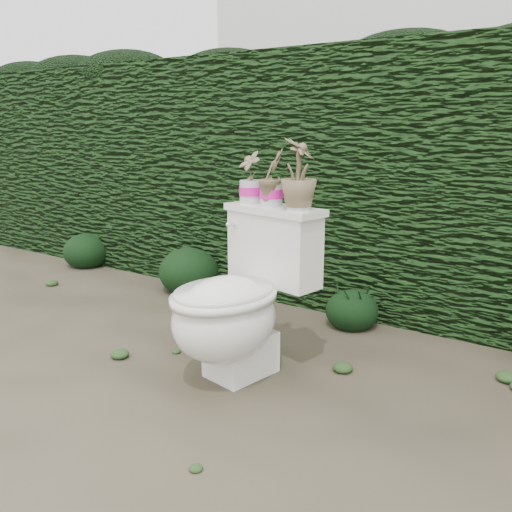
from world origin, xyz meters
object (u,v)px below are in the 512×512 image
Objects in this scene: toilet at (238,303)px; potted_plant_center at (272,179)px; potted_plant_left at (250,179)px; potted_plant_right at (299,176)px.

potted_plant_center reaches higher than toilet.
potted_plant_left reaches higher than toilet.
potted_plant_right is (0.19, 0.21, 0.57)m from toilet.
potted_plant_left is 0.79× the size of potted_plant_right.
potted_plant_center is at bearing 61.36° from potted_plant_right.
potted_plant_center is (0.03, 0.24, 0.55)m from toilet.
potted_plant_right is (0.16, -0.03, 0.02)m from potted_plant_center.
toilet is 0.60m from potted_plant_center.
potted_plant_right reaches higher than potted_plant_left.
potted_plant_center reaches higher than potted_plant_left.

